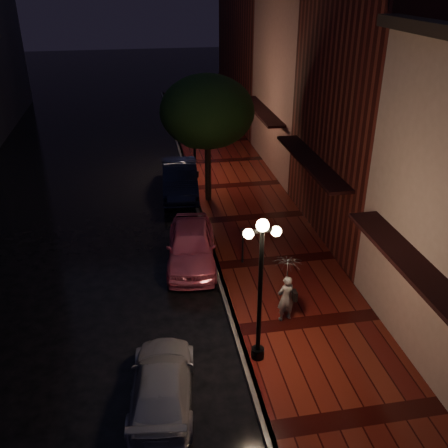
{
  "coord_description": "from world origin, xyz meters",
  "views": [
    {
      "loc": [
        -2.46,
        -15.45,
        9.8
      ],
      "look_at": [
        0.44,
        0.86,
        1.4
      ],
      "focal_mm": 40.0,
      "sensor_mm": 36.0,
      "label": 1
    }
  ],
  "objects_px": {
    "streetlamp_far": "(194,131)",
    "navy_car": "(180,178)",
    "woman_with_umbrella": "(287,280)",
    "streetlamp_near": "(260,284)",
    "parking_meter": "(243,242)",
    "pink_car": "(191,245)",
    "street_tree": "(207,114)",
    "silver_car": "(162,384)"
  },
  "relations": [
    {
      "from": "navy_car",
      "to": "woman_with_umbrella",
      "type": "xyz_separation_m",
      "value": [
        2.18,
        -10.78,
        0.81
      ]
    },
    {
      "from": "navy_car",
      "to": "silver_car",
      "type": "distance_m",
      "value": 13.43
    },
    {
      "from": "streetlamp_far",
      "to": "woman_with_umbrella",
      "type": "height_order",
      "value": "streetlamp_far"
    },
    {
      "from": "street_tree",
      "to": "parking_meter",
      "type": "bearing_deg",
      "value": -86.2
    },
    {
      "from": "parking_meter",
      "to": "woman_with_umbrella",
      "type": "bearing_deg",
      "value": -59.06
    },
    {
      "from": "pink_car",
      "to": "navy_car",
      "type": "height_order",
      "value": "navy_car"
    },
    {
      "from": "street_tree",
      "to": "woman_with_umbrella",
      "type": "height_order",
      "value": "street_tree"
    },
    {
      "from": "navy_car",
      "to": "parking_meter",
      "type": "height_order",
      "value": "navy_car"
    },
    {
      "from": "street_tree",
      "to": "silver_car",
      "type": "bearing_deg",
      "value": -103.92
    },
    {
      "from": "streetlamp_far",
      "to": "silver_car",
      "type": "xyz_separation_m",
      "value": [
        -2.71,
        -14.99,
        -2.04
      ]
    },
    {
      "from": "navy_car",
      "to": "streetlamp_far",
      "type": "bearing_deg",
      "value": 64.62
    },
    {
      "from": "streetlamp_near",
      "to": "parking_meter",
      "type": "bearing_deg",
      "value": 82.73
    },
    {
      "from": "silver_car",
      "to": "parking_meter",
      "type": "height_order",
      "value": "parking_meter"
    },
    {
      "from": "parking_meter",
      "to": "silver_car",
      "type": "bearing_deg",
      "value": -97.21
    },
    {
      "from": "navy_car",
      "to": "pink_car",
      "type": "bearing_deg",
      "value": -87.94
    },
    {
      "from": "streetlamp_near",
      "to": "silver_car",
      "type": "relative_size",
      "value": 1.11
    },
    {
      "from": "woman_with_umbrella",
      "to": "streetlamp_far",
      "type": "bearing_deg",
      "value": -96.71
    },
    {
      "from": "streetlamp_near",
      "to": "street_tree",
      "type": "xyz_separation_m",
      "value": [
        0.26,
        10.99,
        1.64
      ]
    },
    {
      "from": "streetlamp_far",
      "to": "street_tree",
      "type": "xyz_separation_m",
      "value": [
        0.26,
        -3.01,
        1.64
      ]
    },
    {
      "from": "silver_car",
      "to": "streetlamp_far",
      "type": "bearing_deg",
      "value": -93.27
    },
    {
      "from": "pink_car",
      "to": "parking_meter",
      "type": "xyz_separation_m",
      "value": [
        1.84,
        -0.53,
        0.24
      ]
    },
    {
      "from": "streetlamp_near",
      "to": "pink_car",
      "type": "bearing_deg",
      "value": 101.93
    },
    {
      "from": "streetlamp_far",
      "to": "parking_meter",
      "type": "bearing_deg",
      "value": -85.83
    },
    {
      "from": "pink_car",
      "to": "woman_with_umbrella",
      "type": "height_order",
      "value": "woman_with_umbrella"
    },
    {
      "from": "silver_car",
      "to": "pink_car",
      "type": "bearing_deg",
      "value": -95.99
    },
    {
      "from": "streetlamp_far",
      "to": "navy_car",
      "type": "xyz_separation_m",
      "value": [
        -0.95,
        -1.68,
        -1.83
      ]
    },
    {
      "from": "pink_car",
      "to": "silver_car",
      "type": "bearing_deg",
      "value": -96.19
    },
    {
      "from": "streetlamp_near",
      "to": "woman_with_umbrella",
      "type": "height_order",
      "value": "streetlamp_near"
    },
    {
      "from": "woman_with_umbrella",
      "to": "parking_meter",
      "type": "distance_m",
      "value": 3.65
    },
    {
      "from": "woman_with_umbrella",
      "to": "parking_meter",
      "type": "xyz_separation_m",
      "value": [
        -0.58,
        3.56,
        -0.6
      ]
    },
    {
      "from": "streetlamp_near",
      "to": "silver_car",
      "type": "distance_m",
      "value": 3.53
    },
    {
      "from": "streetlamp_near",
      "to": "pink_car",
      "type": "height_order",
      "value": "streetlamp_near"
    },
    {
      "from": "silver_car",
      "to": "woman_with_umbrella",
      "type": "height_order",
      "value": "woman_with_umbrella"
    },
    {
      "from": "streetlamp_far",
      "to": "pink_car",
      "type": "bearing_deg",
      "value": -98.07
    },
    {
      "from": "streetlamp_far",
      "to": "street_tree",
      "type": "distance_m",
      "value": 3.44
    },
    {
      "from": "streetlamp_near",
      "to": "parking_meter",
      "type": "xyz_separation_m",
      "value": [
        0.65,
        5.09,
        -1.61
      ]
    },
    {
      "from": "navy_car",
      "to": "silver_car",
      "type": "height_order",
      "value": "navy_car"
    },
    {
      "from": "streetlamp_far",
      "to": "navy_car",
      "type": "relative_size",
      "value": 0.92
    },
    {
      "from": "silver_car",
      "to": "parking_meter",
      "type": "relative_size",
      "value": 2.81
    },
    {
      "from": "street_tree",
      "to": "pink_car",
      "type": "xyz_separation_m",
      "value": [
        -1.45,
        -5.37,
        -3.5
      ]
    },
    {
      "from": "streetlamp_far",
      "to": "parking_meter",
      "type": "height_order",
      "value": "streetlamp_far"
    },
    {
      "from": "pink_car",
      "to": "parking_meter",
      "type": "relative_size",
      "value": 3.18
    }
  ]
}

